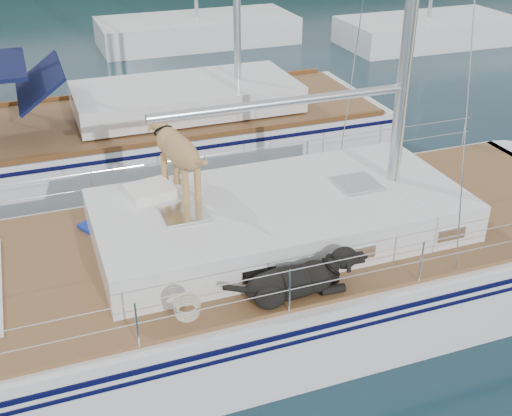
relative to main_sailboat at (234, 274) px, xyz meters
name	(u,v)px	position (x,y,z in m)	size (l,w,h in m)	color
ground	(229,313)	(-0.09, 0.00, -0.68)	(120.00, 120.00, 0.00)	black
main_sailboat	(234,274)	(0.00, 0.00, 0.00)	(12.00, 3.80, 14.01)	white
neighbor_sailboat	(140,138)	(-0.23, 5.84, -0.06)	(11.00, 3.50, 13.30)	white
bg_boat_center	(197,31)	(3.91, 16.00, -0.23)	(7.20, 3.00, 11.65)	white
bg_boat_east	(427,31)	(11.91, 13.00, -0.23)	(6.40, 3.00, 11.65)	white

